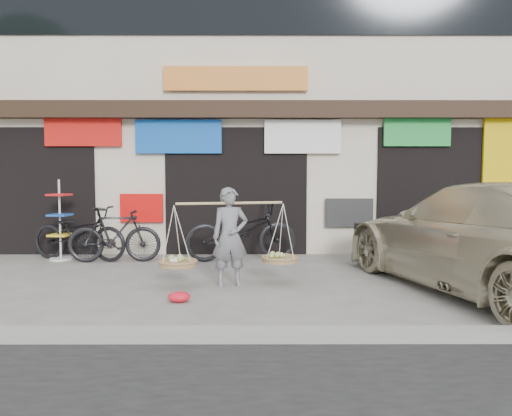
{
  "coord_description": "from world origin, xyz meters",
  "views": [
    {
      "loc": [
        0.4,
        -7.11,
        1.76
      ],
      "look_at": [
        0.42,
        0.9,
        1.18
      ],
      "focal_mm": 35.0,
      "sensor_mm": 36.0,
      "label": 1
    }
  ],
  "objects_px": {
    "bike_1": "(114,235)",
    "bike_2": "(241,231)",
    "bike_0": "(79,233)",
    "display_rack": "(60,228)",
    "suv": "(491,237)",
    "street_vendor": "(230,241)"
  },
  "relations": [
    {
      "from": "bike_1",
      "to": "bike_2",
      "type": "xyz_separation_m",
      "value": [
        2.47,
        0.21,
        0.04
      ]
    },
    {
      "from": "bike_0",
      "to": "display_rack",
      "type": "distance_m",
      "value": 0.4
    },
    {
      "from": "bike_2",
      "to": "bike_0",
      "type": "bearing_deg",
      "value": 77.31
    },
    {
      "from": "bike_0",
      "to": "suv",
      "type": "distance_m",
      "value": 7.45
    },
    {
      "from": "street_vendor",
      "to": "bike_2",
      "type": "relative_size",
      "value": 0.96
    },
    {
      "from": "street_vendor",
      "to": "display_rack",
      "type": "distance_m",
      "value": 4.19
    },
    {
      "from": "bike_0",
      "to": "display_rack",
      "type": "xyz_separation_m",
      "value": [
        -0.39,
        0.04,
        0.11
      ]
    },
    {
      "from": "suv",
      "to": "display_rack",
      "type": "bearing_deg",
      "value": -35.28
    },
    {
      "from": "bike_1",
      "to": "display_rack",
      "type": "height_order",
      "value": "display_rack"
    },
    {
      "from": "suv",
      "to": "street_vendor",
      "type": "bearing_deg",
      "value": -21.52
    },
    {
      "from": "suv",
      "to": "display_rack",
      "type": "height_order",
      "value": "suv"
    },
    {
      "from": "bike_1",
      "to": "bike_0",
      "type": "bearing_deg",
      "value": 69.41
    },
    {
      "from": "street_vendor",
      "to": "suv",
      "type": "xyz_separation_m",
      "value": [
        3.82,
        -0.45,
        0.12
      ]
    },
    {
      "from": "bike_1",
      "to": "suv",
      "type": "distance_m",
      "value": 6.66
    },
    {
      "from": "bike_0",
      "to": "suv",
      "type": "height_order",
      "value": "suv"
    },
    {
      "from": "bike_2",
      "to": "display_rack",
      "type": "distance_m",
      "value": 3.63
    },
    {
      "from": "bike_1",
      "to": "bike_2",
      "type": "distance_m",
      "value": 2.48
    },
    {
      "from": "suv",
      "to": "display_rack",
      "type": "xyz_separation_m",
      "value": [
        -7.33,
        2.74,
        -0.17
      ]
    },
    {
      "from": "bike_0",
      "to": "suv",
      "type": "bearing_deg",
      "value": -96.03
    },
    {
      "from": "bike_1",
      "to": "display_rack",
      "type": "xyz_separation_m",
      "value": [
        -1.15,
        0.26,
        0.11
      ]
    },
    {
      "from": "bike_0",
      "to": "display_rack",
      "type": "relative_size",
      "value": 1.28
    },
    {
      "from": "display_rack",
      "to": "bike_1",
      "type": "bearing_deg",
      "value": -12.61
    }
  ]
}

